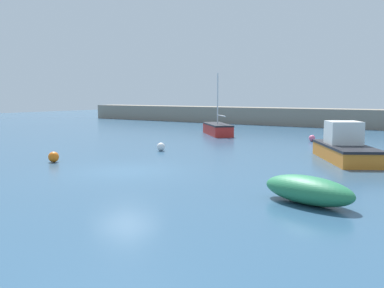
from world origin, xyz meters
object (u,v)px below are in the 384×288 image
Objects in this scene: sailboat_twin_hulled at (217,129)px; mooring_buoy_pink at (312,138)px; motorboat_grey_hull at (345,147)px; rowboat_blue_near at (308,190)px; mooring_buoy_white at (161,147)px; mooring_buoy_orange at (54,157)px.

sailboat_twin_hulled reaches higher than mooring_buoy_pink.
rowboat_blue_near is at bearing -23.86° from motorboat_grey_hull.
mooring_buoy_white is (-11.29, 7.12, -0.18)m from rowboat_blue_near.
mooring_buoy_orange reaches higher than mooring_buoy_white.
mooring_buoy_orange is (-12.96, 0.84, -0.16)m from rowboat_blue_near.
motorboat_grey_hull is 11.57× the size of mooring_buoy_white.
mooring_buoy_white is (2.56, -10.66, -0.23)m from sailboat_twin_hulled.
mooring_buoy_white is at bearing 75.15° from mooring_buoy_orange.
mooring_buoy_orange reaches higher than mooring_buoy_pink.
mooring_buoy_orange is (0.89, -16.93, -0.22)m from sailboat_twin_hulled.
rowboat_blue_near is 6.65× the size of mooring_buoy_white.
mooring_buoy_pink is at bearing 66.35° from mooring_buoy_orange.
rowboat_blue_near reaches higher than mooring_buoy_orange.
rowboat_blue_near is at bearing 173.79° from sailboat_twin_hulled.
motorboat_grey_hull is at bearing -168.01° from sailboat_twin_hulled.
mooring_buoy_white is (-5.53, -10.17, 0.02)m from mooring_buoy_pink.
mooring_buoy_pink is (8.09, -0.49, -0.25)m from sailboat_twin_hulled.
mooring_buoy_pink is 17.95m from mooring_buoy_orange.
sailboat_twin_hulled reaches higher than rowboat_blue_near.
mooring_buoy_pink is (-5.76, 17.28, -0.20)m from rowboat_blue_near.
sailboat_twin_hulled is at bearing 142.93° from rowboat_blue_near.
mooring_buoy_orange is at bearing 138.89° from sailboat_twin_hulled.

